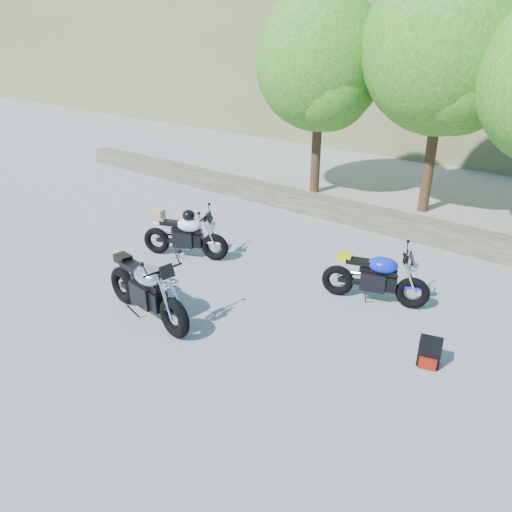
{
  "coord_description": "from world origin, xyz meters",
  "views": [
    {
      "loc": [
        5.46,
        -5.5,
        4.51
      ],
      "look_at": [
        0.2,
        1.0,
        0.75
      ],
      "focal_mm": 35.0,
      "sensor_mm": 36.0,
      "label": 1
    }
  ],
  "objects_px": {
    "silver_bike": "(147,290)",
    "blue_bike": "(376,278)",
    "backpack": "(430,353)",
    "white_bike": "(184,234)"
  },
  "relations": [
    {
      "from": "silver_bike",
      "to": "backpack",
      "type": "bearing_deg",
      "value": 29.23
    },
    {
      "from": "white_bike",
      "to": "backpack",
      "type": "height_order",
      "value": "white_bike"
    },
    {
      "from": "white_bike",
      "to": "blue_bike",
      "type": "relative_size",
      "value": 0.98
    },
    {
      "from": "silver_bike",
      "to": "white_bike",
      "type": "height_order",
      "value": "silver_bike"
    },
    {
      "from": "white_bike",
      "to": "blue_bike",
      "type": "xyz_separation_m",
      "value": [
        4.14,
        0.78,
        -0.06
      ]
    },
    {
      "from": "silver_bike",
      "to": "blue_bike",
      "type": "relative_size",
      "value": 1.19
    },
    {
      "from": "silver_bike",
      "to": "blue_bike",
      "type": "xyz_separation_m",
      "value": [
        2.72,
        2.99,
        -0.08
      ]
    },
    {
      "from": "white_bike",
      "to": "blue_bike",
      "type": "distance_m",
      "value": 4.21
    },
    {
      "from": "blue_bike",
      "to": "backpack",
      "type": "relative_size",
      "value": 4.35
    },
    {
      "from": "silver_bike",
      "to": "white_bike",
      "type": "bearing_deg",
      "value": 129.46
    }
  ]
}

